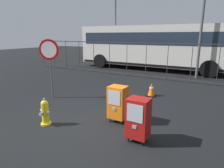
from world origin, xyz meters
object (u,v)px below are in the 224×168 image
Objects in this scene: newspaper_box_secondary at (118,102)px; newspaper_box_primary at (138,118)px; fire_hydrant at (45,112)px; bus_near at (154,45)px; traffic_cone at (151,90)px; stop_sign at (50,56)px; street_light_far_left at (115,19)px; bus_far at (142,42)px.

newspaper_box_primary is at bearing -37.73° from newspaper_box_secondary.
bus_near is at bearing 92.19° from fire_hydrant.
fire_hydrant is at bearing -112.51° from traffic_cone.
stop_sign is at bearing 162.29° from newspaper_box_primary.
street_light_far_left is at bearing 128.08° from traffic_cone.
stop_sign is at bearing 132.43° from fire_hydrant.
stop_sign is (-3.21, 0.62, 1.03)m from newspaper_box_secondary.
bus_far reaches higher than fire_hydrant.
traffic_cone is 0.05× the size of bus_far.
stop_sign is 0.36× the size of street_light_far_left.
stop_sign is at bearing -82.23° from bus_far.
bus_far is at bearing 113.61° from traffic_cone.
fire_hydrant is at bearing -88.62° from bus_near.
bus_near and bus_far have the same top height.
newspaper_box_secondary is 0.10× the size of bus_near.
street_light_far_left is (-6.59, 10.76, 3.11)m from newspaper_box_primary.
stop_sign is 8.42m from bus_near.
street_light_far_left reaches higher than newspaper_box_secondary.
traffic_cone is at bearing 33.48° from stop_sign.
fire_hydrant is 0.07× the size of bus_near.
newspaper_box_secondary is at bearing 142.27° from newspaper_box_primary.
stop_sign is at bearing -99.24° from bus_near.
newspaper_box_primary is 0.10× the size of bus_far.
stop_sign is 4.21× the size of traffic_cone.
traffic_cone is 0.05× the size of bus_near.
street_light_far_left is at bearing 104.72° from stop_sign.
fire_hydrant is 2.71m from stop_sign.
newspaper_box_secondary is at bearing -69.79° from bus_far.
newspaper_box_primary is 1.13m from newspaper_box_secondary.
fire_hydrant is 0.73× the size of newspaper_box_secondary.
newspaper_box_primary is 1.00× the size of newspaper_box_secondary.
newspaper_box_secondary is (1.59, 1.15, 0.22)m from fire_hydrant.
traffic_cone is 6.66m from bus_near.
fire_hydrant is 4.24m from traffic_cone.
newspaper_box_secondary reaches higher than fire_hydrant.
newspaper_box_secondary is at bearing -10.91° from stop_sign.
bus_near reaches higher than fire_hydrant.
fire_hydrant is at bearing -169.47° from newspaper_box_primary.
newspaper_box_primary is 10.12m from bus_near.
fire_hydrant is 1.41× the size of traffic_cone.
newspaper_box_primary is at bearing -17.71° from stop_sign.
fire_hydrant is at bearing -69.92° from street_light_far_left.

